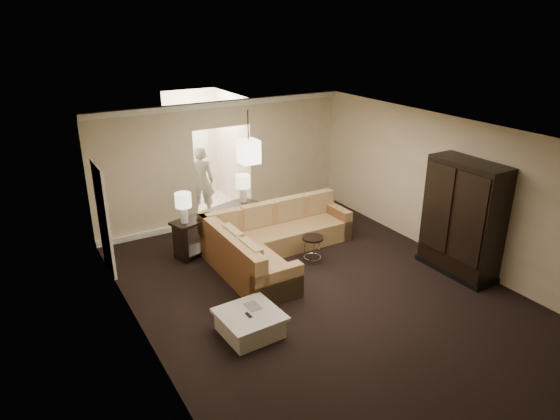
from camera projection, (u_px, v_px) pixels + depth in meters
ground at (322, 294)px, 8.71m from camera, size 8.00×8.00×0.00m
wall_back at (223, 162)px, 11.40m from camera, size 6.00×0.04×2.80m
wall_front at (556, 354)px, 4.99m from camera, size 6.00×0.04×2.80m
wall_left at (144, 264)px, 6.78m from camera, size 0.04×8.00×2.80m
wall_right at (452, 190)px, 9.61m from camera, size 0.04×8.00×2.80m
ceiling at (327, 137)px, 7.68m from camera, size 6.00×8.00×0.02m
crown_molding at (222, 104)px, 10.87m from camera, size 6.00×0.10×0.12m
baseboard at (226, 217)px, 11.85m from camera, size 6.00×0.10×0.12m
side_door at (104, 219)px, 9.16m from camera, size 0.05×0.90×2.10m
foyer at (201, 153)px, 12.51m from camera, size 1.44×2.02×2.80m
sectional_sofa at (271, 241)px, 9.87m from camera, size 3.12×2.49×0.93m
coffee_table at (250, 323)px, 7.59m from camera, size 0.94×0.94×0.38m
console_table at (216, 225)px, 10.36m from camera, size 2.08×1.02×0.78m
armoire at (462, 221)px, 9.13m from camera, size 0.64×1.51×2.17m
drink_table at (313, 244)px, 9.73m from camera, size 0.42×0.42×0.53m
table_lamp_left at (183, 203)px, 9.56m from camera, size 0.31×0.31×0.60m
table_lamp_right at (243, 184)px, 10.63m from camera, size 0.31×0.31×0.60m
pendant_light at (249, 151)px, 10.16m from camera, size 0.38×0.38×1.09m
person at (200, 178)px, 11.73m from camera, size 0.81×0.65×1.94m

